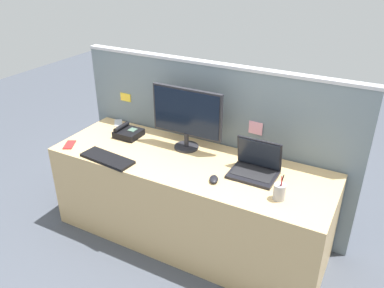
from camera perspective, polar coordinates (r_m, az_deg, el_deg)
The scene contains 11 objects.
ground_plane at distance 3.32m, azimuth -0.42°, elevation -13.28°, with size 10.00×10.00×0.00m, color #424751.
desk at distance 3.10m, azimuth -0.44°, elevation -8.25°, with size 2.15×0.72×0.72m, color tan.
cubicle_divider at distance 3.24m, azimuth 2.95°, elevation 0.15°, with size 2.36×0.08×1.37m.
desktop_monitor at distance 2.98m, azimuth -0.77°, elevation 4.24°, with size 0.59×0.19×0.49m.
laptop at distance 2.77m, azimuth 9.27°, elevation -3.15°, with size 0.32×0.25×0.24m.
desk_phone at distance 3.31m, azimuth -9.35°, elevation 1.63°, with size 0.20×0.19×0.09m.
keyboard_main at distance 2.99m, azimuth -12.28°, elevation -2.10°, with size 0.43×0.15×0.02m, color black.
computer_mouse_right_hand at distance 2.67m, azimuth 3.20°, elevation -5.16°, with size 0.06×0.10×0.03m, color black.
pen_cup at distance 2.53m, azimuth 12.65°, elevation -6.84°, with size 0.08×0.08×0.19m.
cell_phone_silver_slab at distance 3.58m, azimuth -10.73°, elevation 3.04°, with size 0.07×0.15×0.01m, color #B7BAC1.
cell_phone_red_case at distance 3.28m, azimuth -17.49°, elevation -0.11°, with size 0.07×0.15×0.01m, color #B22323.
Camera 1 is at (1.22, -2.21, 2.16)m, focal length 36.46 mm.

